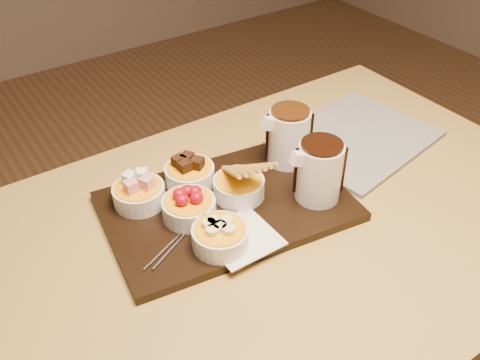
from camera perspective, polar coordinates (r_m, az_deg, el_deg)
dining_table at (r=1.09m, az=4.15°, el=-7.95°), size 1.20×0.80×0.75m
serving_board at (r=1.04m, az=-1.37°, el=-2.81°), size 0.50×0.36×0.02m
napkin at (r=0.96m, az=0.10°, el=-6.16°), size 0.12×0.12×0.00m
bowl_marshmallows at (r=1.04m, az=-10.71°, el=-1.56°), size 0.10×0.10×0.04m
bowl_cake at (r=1.07m, az=-5.38°, el=0.52°), size 0.10×0.10×0.04m
bowl_strawberries at (r=0.99m, az=-5.46°, el=-3.06°), size 0.10×0.10×0.04m
bowl_biscotti at (r=1.04m, az=-0.13°, el=-0.83°), size 0.10×0.10×0.04m
bowl_bananas at (r=0.93m, az=-2.11°, el=-6.13°), size 0.10×0.10×0.04m
pitcher_dark_chocolate at (r=1.02m, az=8.44°, el=0.85°), size 0.10×0.10×0.12m
pitcher_milk_chocolate at (r=1.11m, az=5.22°, el=4.58°), size 0.10×0.10×0.12m
fondue_skewers at (r=0.98m, az=-5.40°, el=-4.76°), size 0.13×0.25×0.01m
newspaper at (r=1.26m, az=12.29°, el=4.36°), size 0.38×0.33×0.01m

